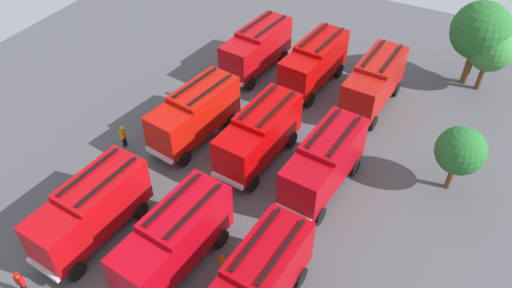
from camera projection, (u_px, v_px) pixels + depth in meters
ground_plane at (256, 160)px, 32.35m from camera, size 56.31×56.31×0.00m
fire_truck_0 at (257, 47)px, 39.21m from camera, size 7.43×3.40×3.88m
fire_truck_1 at (195, 113)px, 32.68m from camera, size 7.47×3.56×3.88m
fire_truck_2 at (91, 209)px, 26.28m from camera, size 7.36×3.19×3.88m
fire_truck_3 at (314, 62)px, 37.56m from camera, size 7.42×3.36×3.88m
fire_truck_4 at (259, 134)px, 31.04m from camera, size 7.38×3.25×3.88m
fire_truck_5 at (174, 238)px, 24.79m from camera, size 7.41×3.34×3.88m
fire_truck_6 at (374, 81)px, 35.53m from camera, size 7.34×3.12×3.88m
fire_truck_7 at (324, 162)px, 29.08m from camera, size 7.39×3.28×3.88m
fire_truck_8 at (257, 281)px, 22.91m from camera, size 7.36×3.19×3.88m
firefighter_0 at (21, 282)px, 24.23m from camera, size 0.29×0.45×1.69m
firefighter_1 at (217, 139)px, 32.48m from camera, size 0.43×0.48×1.72m
firefighter_2 at (195, 88)px, 36.80m from camera, size 0.46×0.33×1.83m
firefighter_3 at (123, 136)px, 32.80m from camera, size 0.44×0.27×1.63m
tree_0 at (480, 31)px, 36.17m from camera, size 4.44×4.44×6.89m
tree_1 at (491, 49)px, 36.23m from camera, size 3.41×3.41×5.29m
tree_2 at (460, 151)px, 28.41m from camera, size 2.97×2.97×4.60m
traffic_cone_0 at (193, 107)px, 36.29m from camera, size 0.39×0.39×0.56m
traffic_cone_1 at (114, 167)px, 31.33m from camera, size 0.50×0.50×0.71m
traffic_cone_2 at (222, 256)px, 26.17m from camera, size 0.41×0.41×0.59m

